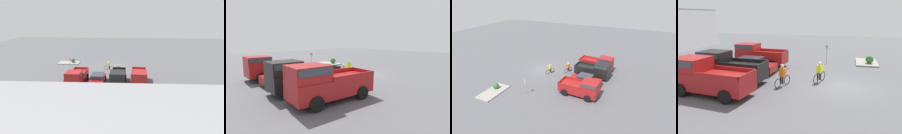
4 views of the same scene
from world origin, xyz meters
The scene contains 10 objects.
ground_plane centered at (0.00, 0.00, 0.00)m, with size 80.00×80.00×0.00m, color #56565B.
pickup_truck_0 centered at (-3.62, 8.39, 1.21)m, with size 2.66×5.49×2.35m.
pickup_truck_1 centered at (-0.84, 8.50, 1.19)m, with size 2.41×5.24×2.31m.
sedan_0 centered at (1.93, 7.92, 0.70)m, with size 2.11×4.44×1.40m.
pickup_truck_2 centered at (4.75, 8.40, 1.15)m, with size 2.47×5.01×2.21m.
cyclist_0 centered at (0.80, 1.72, 0.79)m, with size 1.67×0.71×1.61m.
cyclist_1 centered at (-0.86, 4.16, 0.82)m, with size 1.66×0.71×1.65m.
fire_lane_sign centered at (7.43, 1.85, 1.29)m, with size 0.17×0.27×2.13m.
curb_island centered at (8.87, -2.25, 0.07)m, with size 4.03×2.16×0.15m, color gray.
shrub centered at (8.12, -2.48, 0.55)m, with size 0.79×0.79×0.79m.
Camera 3 is at (22.69, 14.13, 12.28)m, focal length 28.00 mm.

